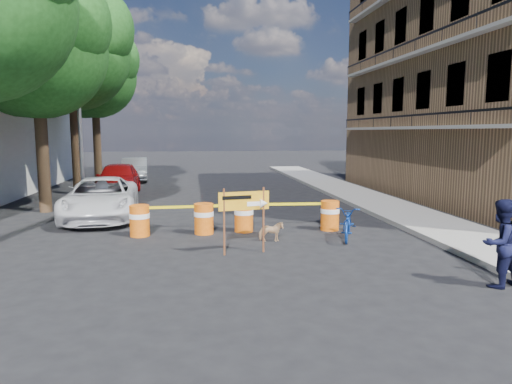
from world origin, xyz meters
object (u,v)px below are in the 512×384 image
object	(u,v)px
detour_sign	(250,206)
bicycle	(349,207)
pedestrian	(500,243)
sedan_red	(118,179)
barrel_mid_right	(244,216)
barrel_far_right	(330,215)
barrel_mid_left	(204,218)
sedan_silver	(135,169)
dog	(271,232)
suv_white	(101,198)
barrel_far_left	(140,220)

from	to	relation	value
detour_sign	bicycle	distance (m)	3.13
pedestrian	sedan_red	distance (m)	17.11
barrel_mid_right	barrel_far_right	xyz separation A→B (m)	(2.63, -0.15, 0.00)
barrel_mid_left	sedan_silver	xyz separation A→B (m)	(-3.77, 15.30, 0.24)
barrel_far_right	detour_sign	distance (m)	3.68
barrel_mid_right	barrel_far_right	bearing A→B (deg)	-3.18
detour_sign	pedestrian	size ratio (longest dim) A/B	0.95
barrel_mid_right	bicycle	bearing A→B (deg)	-26.25
detour_sign	pedestrian	xyz separation A→B (m)	(4.46, -3.10, -0.33)
barrel_far_right	sedan_silver	bearing A→B (deg)	116.40
dog	suv_white	bearing A→B (deg)	58.34
pedestrian	barrel_far_right	bearing A→B (deg)	-87.80
suv_white	detour_sign	bearing A→B (deg)	-53.96
bicycle	sedan_silver	xyz separation A→B (m)	(-7.76, 16.53, -0.20)
barrel_far_left	bicycle	xyz separation A→B (m)	(5.82, -1.20, 0.44)
detour_sign	sedan_silver	xyz separation A→B (m)	(-4.84, 17.64, -0.48)
suv_white	pedestrian	bearing A→B (deg)	-47.56
barrel_mid_right	sedan_red	world-z (taller)	sedan_red
barrel_far_right	suv_white	xyz separation A→B (m)	(-7.27, 2.93, 0.24)
pedestrian	bicycle	distance (m)	4.48
detour_sign	sedan_red	size ratio (longest dim) A/B	0.36
bicycle	barrel_far_right	bearing A→B (deg)	119.36
barrel_mid_left	barrel_mid_right	xyz separation A→B (m)	(1.20, 0.13, 0.00)
barrel_far_left	barrel_mid_left	size ratio (longest dim) A/B	1.00
bicycle	sedan_silver	bearing A→B (deg)	137.24
barrel_mid_left	barrel_far_right	xyz separation A→B (m)	(3.82, -0.01, 0.00)
barrel_far_left	barrel_mid_left	world-z (taller)	same
barrel_mid_right	pedestrian	world-z (taller)	pedestrian
pedestrian	sedan_red	bearing A→B (deg)	-72.28
bicycle	sedan_red	bearing A→B (deg)	149.46
suv_white	barrel_mid_right	bearing A→B (deg)	-35.54
barrel_mid_left	suv_white	distance (m)	4.52
barrel_far_left	detour_sign	world-z (taller)	detour_sign
barrel_mid_right	sedan_red	xyz separation A→B (m)	(-4.97, 8.79, 0.31)
barrel_far_left	detour_sign	xyz separation A→B (m)	(2.90, -2.30, 0.71)
barrel_far_right	bicycle	distance (m)	1.31
barrel_far_left	pedestrian	world-z (taller)	pedestrian
barrel_mid_left	bicycle	size ratio (longest dim) A/B	0.49
barrel_mid_right	detour_sign	distance (m)	2.58
barrel_mid_right	barrel_mid_left	bearing A→B (deg)	-173.56
bicycle	sedan_red	size ratio (longest dim) A/B	0.40
barrel_mid_left	pedestrian	xyz separation A→B (m)	(5.53, -5.44, 0.39)
sedan_red	barrel_mid_left	bearing A→B (deg)	-69.80
dog	sedan_silver	size ratio (longest dim) A/B	0.15
barrel_mid_left	sedan_silver	bearing A→B (deg)	103.86
sedan_silver	bicycle	bearing A→B (deg)	-69.91
barrel_mid_left	bicycle	bearing A→B (deg)	-17.28
barrel_mid_left	barrel_mid_right	bearing A→B (deg)	6.44
suv_white	sedan_red	distance (m)	6.01
barrel_mid_right	barrel_far_right	world-z (taller)	same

